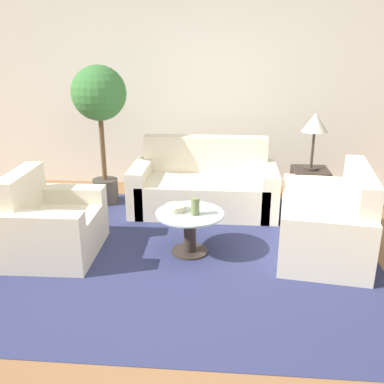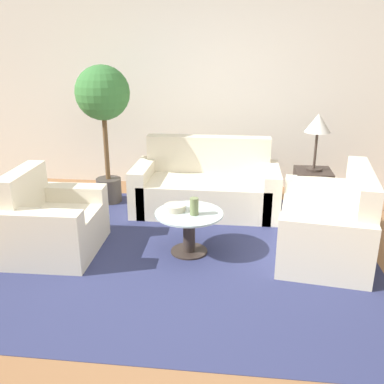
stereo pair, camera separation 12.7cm
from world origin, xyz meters
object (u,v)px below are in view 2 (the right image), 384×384
at_px(sofa_main, 206,187).
at_px(armchair, 51,225).
at_px(loveseat, 330,226).
at_px(bowl, 175,208).
at_px(table_lamp, 318,125).
at_px(vase, 194,206).
at_px(coffee_table, 189,227).
at_px(potted_plant, 103,104).

relative_size(sofa_main, armchair, 1.83).
height_order(loveseat, bowl, loveseat).
relative_size(armchair, table_lamp, 1.47).
bearing_deg(vase, sofa_main, 89.37).
distance_m(armchair, vase, 1.44).
xyz_separation_m(loveseat, coffee_table, (-1.38, -0.17, -0.00)).
xyz_separation_m(vase, bowl, (-0.20, 0.08, -0.05)).
distance_m(coffee_table, vase, 0.24).
distance_m(loveseat, coffee_table, 1.39).
relative_size(armchair, coffee_table, 1.44).
bearing_deg(vase, potted_plant, 133.14).
relative_size(table_lamp, potted_plant, 0.38).
bearing_deg(table_lamp, sofa_main, 173.64).
relative_size(loveseat, bowl, 7.01).
height_order(table_lamp, bowl, table_lamp).
bearing_deg(vase, bowl, 157.87).
height_order(potted_plant, vase, potted_plant).
height_order(armchair, coffee_table, armchair).
bearing_deg(vase, loveseat, 9.33).
xyz_separation_m(armchair, coffee_table, (1.36, 0.12, -0.00)).
height_order(sofa_main, armchair, sofa_main).
bearing_deg(loveseat, potted_plant, -105.83).
bearing_deg(coffee_table, potted_plant, 132.81).
xyz_separation_m(armchair, bowl, (1.22, 0.16, 0.18)).
xyz_separation_m(sofa_main, bowl, (-0.21, -1.17, 0.18)).
relative_size(loveseat, potted_plant, 0.84).
xyz_separation_m(sofa_main, vase, (-0.01, -1.25, 0.23)).
relative_size(sofa_main, vase, 10.46).
relative_size(loveseat, coffee_table, 2.20).
bearing_deg(table_lamp, coffee_table, -140.97).
relative_size(potted_plant, bowl, 8.31).
bearing_deg(coffee_table, bowl, 165.38).
height_order(sofa_main, bowl, sofa_main).
height_order(coffee_table, vase, vase).
xyz_separation_m(sofa_main, armchair, (-1.43, -1.33, -0.00)).
xyz_separation_m(table_lamp, bowl, (-1.47, -1.03, -0.65)).
distance_m(armchair, loveseat, 2.76).
bearing_deg(coffee_table, armchair, -174.81).
bearing_deg(bowl, sofa_main, 79.73).
distance_m(loveseat, potted_plant, 3.00).
bearing_deg(bowl, armchair, -172.46).
height_order(armchair, bowl, armchair).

